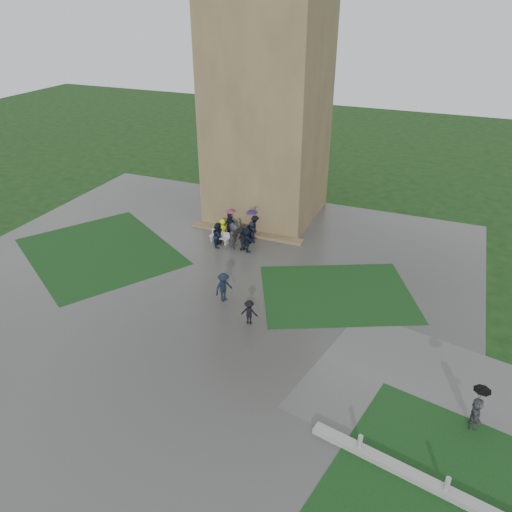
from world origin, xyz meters
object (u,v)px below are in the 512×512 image
at_px(tower, 268,103).
at_px(pedestrian_path, 477,409).
at_px(pedestrian_near, 249,312).
at_px(pedestrian_mid, 224,287).
at_px(bench, 220,237).

relative_size(tower, pedestrian_path, 7.97).
xyz_separation_m(tower, pedestrian_path, (16.48, -18.17, -7.96)).
bearing_deg(pedestrian_near, tower, -79.10).
xyz_separation_m(tower, pedestrian_mid, (2.42, -13.33, -8.05)).
distance_m(pedestrian_near, pedestrian_path, 12.20).
relative_size(tower, bench, 11.46).
bearing_deg(tower, bench, -100.66).
distance_m(tower, pedestrian_near, 17.67).
bearing_deg(tower, pedestrian_path, -47.80).
distance_m(tower, bench, 10.75).
bearing_deg(bench, pedestrian_near, -47.53).
height_order(pedestrian_mid, pedestrian_path, pedestrian_path).
xyz_separation_m(pedestrian_mid, pedestrian_near, (2.31, -1.56, -0.19)).
bearing_deg(pedestrian_mid, bench, 54.27).
height_order(bench, pedestrian_path, pedestrian_path).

